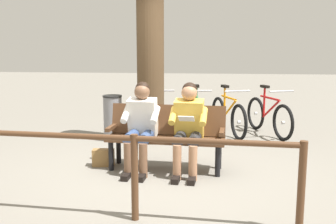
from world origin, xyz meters
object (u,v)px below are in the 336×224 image
object	(u,v)px
person_reading	(188,124)
bicycle_green	(197,115)
bicycle_black	(228,116)
bicycle_purple	(161,115)
handbag	(103,158)
tree_trunk	(150,47)
litter_bin	(113,118)
bicycle_red	(268,116)
person_companion	(141,122)
bench	(166,132)

from	to	relation	value
person_reading	bicycle_green	xyz separation A→B (m)	(-0.01, -2.42, -0.31)
bicycle_black	bicycle_purple	xyz separation A→B (m)	(1.30, 0.06, 0.00)
bicycle_green	bicycle_purple	xyz separation A→B (m)	(0.70, 0.06, 0.00)
bicycle_green	bicycle_purple	world-z (taller)	same
handbag	tree_trunk	xyz separation A→B (m)	(-0.44, -1.51, 1.55)
litter_bin	bicycle_purple	xyz separation A→B (m)	(-0.78, -0.67, -0.05)
bicycle_red	person_companion	bearing A→B (deg)	-61.66
litter_bin	bicycle_black	world-z (taller)	bicycle_black
person_companion	handbag	world-z (taller)	person_companion
bench	person_reading	distance (m)	0.39
bench	bicycle_red	size ratio (longest dim) A/B	1.03
handbag	bicycle_green	bearing A→B (deg)	-118.23
bicycle_black	handbag	bearing A→B (deg)	-59.15
person_companion	bicycle_red	size ratio (longest dim) A/B	0.76
person_reading	bicycle_red	xyz separation A→B (m)	(-1.37, -2.48, -0.31)
bicycle_black	bicycle_purple	bearing A→B (deg)	-107.75
tree_trunk	bicycle_green	size ratio (longest dim) A/B	1.99
bench	handbag	distance (m)	0.98
person_companion	bench	bearing A→B (deg)	-152.78
bench	bicycle_green	bearing A→B (deg)	-94.70
bicycle_green	person_companion	bearing A→B (deg)	-21.09
person_reading	bicycle_green	size ratio (longest dim) A/B	0.72
tree_trunk	litter_bin	xyz separation A→B (m)	(0.70, -0.03, -1.26)
litter_bin	bicycle_black	bearing A→B (deg)	-160.58
bench	person_reading	world-z (taller)	person_reading
bicycle_black	person_reading	bearing A→B (deg)	-34.53
person_reading	bicycle_black	distance (m)	2.51
bench	bicycle_black	world-z (taller)	bicycle_black
tree_trunk	bicycle_black	world-z (taller)	tree_trunk
handbag	person_reading	bearing A→B (deg)	172.61
person_companion	bicycle_green	xyz separation A→B (m)	(-0.65, -2.38, -0.30)
tree_trunk	bicycle_red	size ratio (longest dim) A/B	2.11
handbag	bicycle_purple	size ratio (longest dim) A/B	0.18
person_reading	person_companion	xyz separation A→B (m)	(0.64, -0.04, -0.00)
litter_bin	bicycle_red	size ratio (longest dim) A/B	0.52
handbag	bicycle_purple	xyz separation A→B (m)	(-0.51, -2.20, 0.24)
tree_trunk	litter_bin	size ratio (longest dim) A/B	4.10
bicycle_green	litter_bin	bearing A→B (deg)	-69.63
bicycle_purple	handbag	bearing A→B (deg)	-22.30
bicycle_red	handbag	bearing A→B (deg)	-70.15
bicycle_red	bicycle_black	distance (m)	0.77
bicycle_black	bicycle_green	bearing A→B (deg)	-110.31
bench	bicycle_green	size ratio (longest dim) A/B	0.97
bicycle_red	bicycle_black	world-z (taller)	same
tree_trunk	bicycle_red	world-z (taller)	tree_trunk
person_reading	litter_bin	distance (m)	2.25
handbag	bicycle_red	xyz separation A→B (m)	(-2.58, -2.32, 0.24)
bicycle_purple	bench	bearing A→B (deg)	0.78
bench	bicycle_purple	size ratio (longest dim) A/B	0.97
bicycle_green	handbag	bearing A→B (deg)	-34.10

